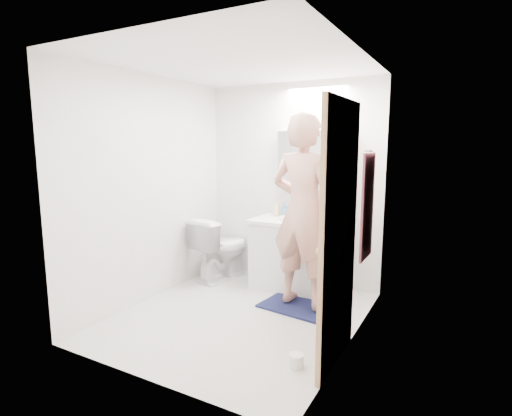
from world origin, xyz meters
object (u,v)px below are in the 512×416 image
Objects in this scene: toilet at (221,248)px; soap_bottle_b at (285,209)px; vanity_cabinet at (293,256)px; soap_bottle_a at (276,207)px; toothbrush_cup at (319,216)px; person at (304,211)px; toilet_paper_roll at (296,360)px; medicine_cabinet at (313,160)px.

toilet is 0.93m from soap_bottle_b.
soap_bottle_a reaches higher than vanity_cabinet.
soap_bottle_b is (-0.20, 0.18, 0.51)m from vanity_cabinet.
soap_bottle_a is 1.31× the size of soap_bottle_b.
soap_bottle_a is 2.17× the size of toothbrush_cup.
person is 0.88m from soap_bottle_a.
person reaches higher than soap_bottle_b.
toilet is 1.30m from toothbrush_cup.
vanity_cabinet is 1.72m from toilet_paper_roll.
person is (0.16, -0.69, -0.48)m from medicine_cabinet.
person is at bearing 109.96° from toilet_paper_roll.
toilet_paper_roll is at bearing -59.70° from soap_bottle_a.
toilet is 4.90× the size of soap_bottle_b.
person is at bearing -84.63° from toothbrush_cup.
soap_bottle_b is at bearing -175.01° from medicine_cabinet.
vanity_cabinet is 0.47× the size of person.
medicine_cabinet is at bearing 154.39° from toothbrush_cup.
toothbrush_cup is 0.89× the size of toilet_paper_roll.
toothbrush_cup reaches higher than toilet.
vanity_cabinet is 9.16× the size of toothbrush_cup.
vanity_cabinet is 0.56m from toothbrush_cup.
vanity_cabinet is at bearing 114.25° from toilet_paper_roll.
vanity_cabinet is 0.63m from soap_bottle_a.
person is at bearing -57.25° from vanity_cabinet.
toilet is at bearing -172.93° from vanity_cabinet.
toothbrush_cup is at bearing 32.71° from vanity_cabinet.
toilet is 8.07× the size of toothbrush_cup.
medicine_cabinet is at bearing 4.99° from soap_bottle_b.
person is 1.48m from toilet_paper_roll.
vanity_cabinet is 8.18× the size of toilet_paper_roll.
medicine_cabinet is 0.69m from soap_bottle_b.
soap_bottle_b reaches higher than toothbrush_cup.
vanity_cabinet is 5.56× the size of soap_bottle_b.
soap_bottle_b is at bearing 177.44° from toothbrush_cup.
toilet is 0.41× the size of person.
soap_bottle_b is at bearing 117.43° from toilet_paper_roll.
medicine_cabinet is at bearing 7.79° from soap_bottle_a.
toilet reaches higher than vanity_cabinet.
soap_bottle_a is 1.93× the size of toilet_paper_roll.
person reaches higher than toilet_paper_roll.
toothbrush_cup is 1.94m from toilet_paper_roll.
toilet is at bearing 138.69° from toilet_paper_roll.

